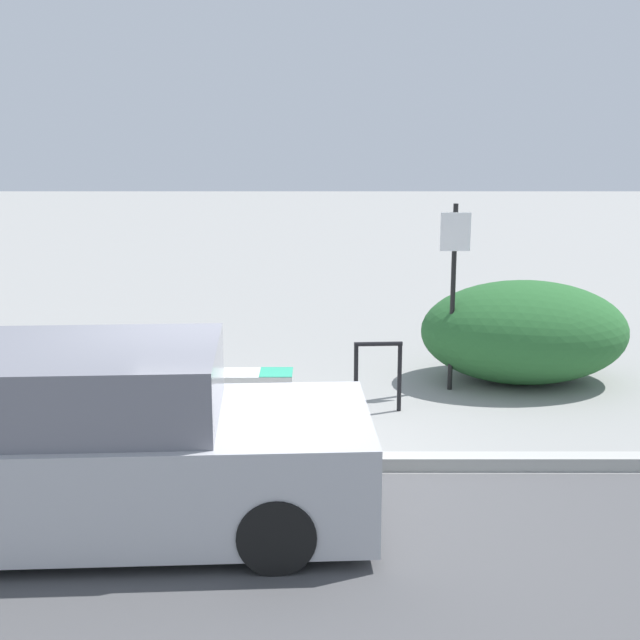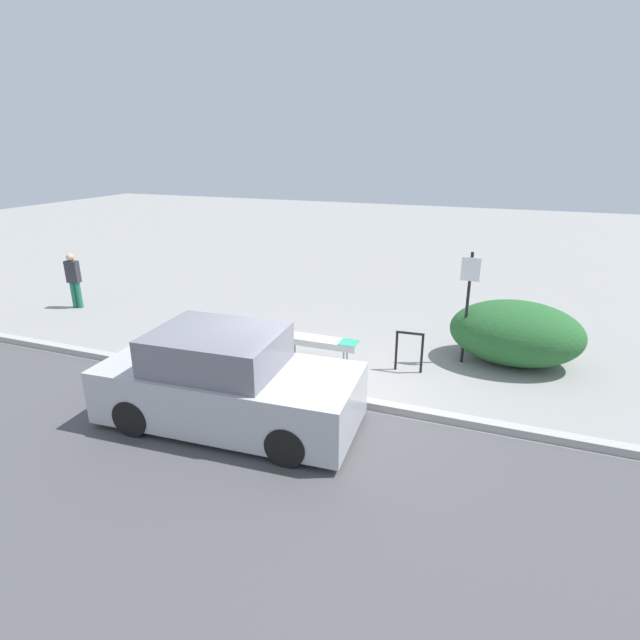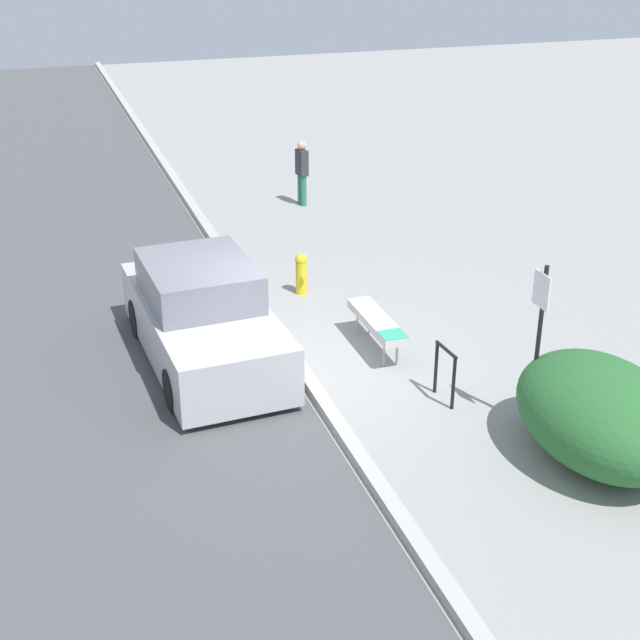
# 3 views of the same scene
# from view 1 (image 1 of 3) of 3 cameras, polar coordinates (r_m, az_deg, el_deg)

# --- Properties ---
(ground_plane) EXTENTS (60.00, 60.00, 0.00)m
(ground_plane) POSITION_cam_1_polar(r_m,az_deg,el_deg) (8.77, -4.75, -9.41)
(ground_plane) COLOR gray
(curb) EXTENTS (60.00, 0.20, 0.13)m
(curb) POSITION_cam_1_polar(r_m,az_deg,el_deg) (8.75, -4.76, -9.02)
(curb) COLOR #A8A8A3
(curb) RESTS_ON ground_plane
(bench) EXTENTS (1.64, 0.39, 0.56)m
(bench) POSITION_cam_1_polar(r_m,az_deg,el_deg) (9.92, -6.44, -3.76)
(bench) COLOR #99999E
(bench) RESTS_ON ground_plane
(bike_rack) EXTENTS (0.55, 0.08, 0.83)m
(bike_rack) POSITION_cam_1_polar(r_m,az_deg,el_deg) (10.17, 3.75, -3.16)
(bike_rack) COLOR black
(bike_rack) RESTS_ON ground_plane
(sign_post) EXTENTS (0.36, 0.08, 2.30)m
(sign_post) POSITION_cam_1_polar(r_m,az_deg,el_deg) (10.85, 8.57, 2.56)
(sign_post) COLOR black
(sign_post) RESTS_ON ground_plane
(shrub_hedge) EXTENTS (2.61, 1.84, 1.29)m
(shrub_hedge) POSITION_cam_1_polar(r_m,az_deg,el_deg) (11.55, 12.96, -0.74)
(shrub_hedge) COLOR #28602D
(shrub_hedge) RESTS_ON ground_plane
(parked_car_near) EXTENTS (4.17, 1.94, 1.55)m
(parked_car_near) POSITION_cam_1_polar(r_m,az_deg,el_deg) (7.50, -12.96, -8.08)
(parked_car_near) COLOR black
(parked_car_near) RESTS_ON ground_plane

